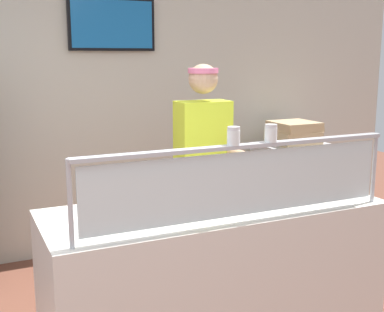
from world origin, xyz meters
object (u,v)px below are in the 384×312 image
pizza_tray (226,197)px  worker_figure (204,169)px  pizza_server (230,194)px  pizza_box_stack (294,133)px  parmesan_shaker (234,137)px  pepper_flake_shaker (271,134)px

pizza_tray → worker_figure: size_ratio=0.27×
pizza_server → worker_figure: worker_figure is taller
pizza_server → pizza_box_stack: 2.15m
pizza_server → parmesan_shaker: size_ratio=2.95×
pizza_tray → parmesan_shaker: (-0.19, -0.41, 0.44)m
pizza_server → pepper_flake_shaker: size_ratio=2.98×
pizza_server → pepper_flake_shaker: pepper_flake_shaker is taller
pepper_flake_shaker → pizza_box_stack: (1.53, 1.87, -0.35)m
pepper_flake_shaker → worker_figure: (0.10, 1.01, -0.40)m
parmesan_shaker → pizza_server: bearing=62.9°
pepper_flake_shaker → worker_figure: worker_figure is taller
pepper_flake_shaker → pizza_box_stack: bearing=50.8°
pizza_tray → pepper_flake_shaker: size_ratio=5.10×
pepper_flake_shaker → worker_figure: size_ratio=0.05×
parmesan_shaker → pepper_flake_shaker: (0.22, -0.00, -0.00)m
pizza_tray → pizza_box_stack: bearing=43.1°
parmesan_shaker → pepper_flake_shaker: 0.22m
pepper_flake_shaker → pizza_box_stack: pepper_flake_shaker is taller
pizza_tray → parmesan_shaker: 0.63m
pizza_tray → pepper_flake_shaker: pepper_flake_shaker is taller
pizza_server → worker_figure: bearing=89.1°
pepper_flake_shaker → worker_figure: bearing=84.2°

